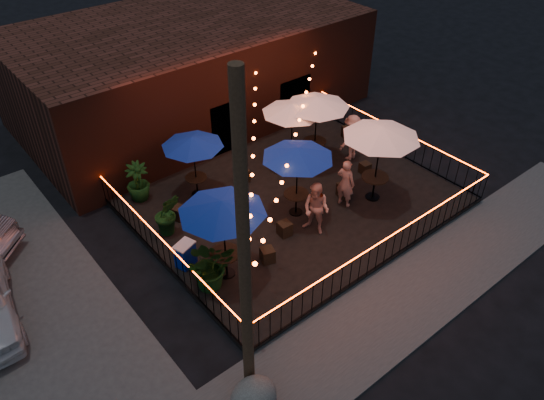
{
  "coord_description": "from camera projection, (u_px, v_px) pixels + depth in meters",
  "views": [
    {
      "loc": [
        -9.66,
        -8.68,
        11.11
      ],
      "look_at": [
        -1.32,
        1.58,
        1.05
      ],
      "focal_mm": 35.0,
      "sensor_mm": 36.0,
      "label": 1
    }
  ],
  "objects": [
    {
      "name": "ground",
      "position": [
        335.0,
        234.0,
        16.94
      ],
      "size": [
        110.0,
        110.0,
        0.0
      ],
      "primitive_type": "plane",
      "color": "black",
      "rests_on": "ground"
    },
    {
      "name": "patio",
      "position": [
        294.0,
        202.0,
        18.13
      ],
      "size": [
        10.0,
        8.0,
        0.15
      ],
      "primitive_type": "cube",
      "color": "black",
      "rests_on": "ground"
    },
    {
      "name": "sidewalk",
      "position": [
        416.0,
        291.0,
        14.92
      ],
      "size": [
        18.0,
        2.5,
        0.05
      ],
      "primitive_type": "cube",
      "color": "#423F3D",
      "rests_on": "ground"
    },
    {
      "name": "brick_building",
      "position": [
        189.0,
        68.0,
        22.4
      ],
      "size": [
        14.0,
        8.0,
        4.0
      ],
      "color": "#39190F",
      "rests_on": "ground"
    },
    {
      "name": "utility_pole",
      "position": [
        244.0,
        261.0,
        10.2
      ],
      "size": [
        0.26,
        0.26,
        8.0
      ],
      "primitive_type": "cylinder",
      "color": "#362516",
      "rests_on": "ground"
    },
    {
      "name": "fence_front",
      "position": [
        385.0,
        251.0,
        15.3
      ],
      "size": [
        10.0,
        0.04,
        1.04
      ],
      "color": "black",
      "rests_on": "patio"
    },
    {
      "name": "fence_left",
      "position": [
        164.0,
        253.0,
        15.26
      ],
      "size": [
        0.04,
        8.0,
        1.04
      ],
      "rotation": [
        0.0,
        0.0,
        1.57
      ],
      "color": "black",
      "rests_on": "patio"
    },
    {
      "name": "fence_right",
      "position": [
        393.0,
        140.0,
        20.28
      ],
      "size": [
        0.04,
        8.0,
        1.04
      ],
      "rotation": [
        0.0,
        0.0,
        1.57
      ],
      "color": "black",
      "rests_on": "patio"
    },
    {
      "name": "festoon_lights",
      "position": [
        277.0,
        155.0,
        15.96
      ],
      "size": [
        10.02,
        8.72,
        1.32
      ],
      "color": "#FF5116",
      "rests_on": "ground"
    },
    {
      "name": "cafe_table_0",
      "position": [
        222.0,
        208.0,
        13.84
      ],
      "size": [
        2.46,
        2.46,
        2.65
      ],
      "rotation": [
        0.0,
        0.0,
        -0.02
      ],
      "color": "black",
      "rests_on": "patio"
    },
    {
      "name": "cafe_table_1",
      "position": [
        192.0,
        142.0,
        17.13
      ],
      "size": [
        2.16,
        2.16,
        2.27
      ],
      "rotation": [
        0.0,
        0.0,
        0.05
      ],
      "color": "black",
      "rests_on": "patio"
    },
    {
      "name": "cafe_table_2",
      "position": [
        298.0,
        154.0,
        16.18
      ],
      "size": [
        2.9,
        2.9,
        2.51
      ],
      "rotation": [
        0.0,
        0.0,
        -0.34
      ],
      "color": "black",
      "rests_on": "patio"
    },
    {
      "name": "cafe_table_3",
      "position": [
        292.0,
        109.0,
        18.66
      ],
      "size": [
        2.5,
        2.5,
        2.43
      ],
      "rotation": [
        0.0,
        0.0,
        -0.14
      ],
      "color": "black",
      "rests_on": "patio"
    },
    {
      "name": "cafe_table_4",
      "position": [
        382.0,
        133.0,
        16.69
      ],
      "size": [
        3.34,
        3.34,
        2.78
      ],
      "rotation": [
        0.0,
        0.0,
        0.43
      ],
      "color": "black",
      "rests_on": "patio"
    },
    {
      "name": "cafe_table_5",
      "position": [
        317.0,
        103.0,
        18.71
      ],
      "size": [
        2.6,
        2.6,
        2.59
      ],
      "rotation": [
        0.0,
        0.0,
        0.11
      ],
      "color": "black",
      "rests_on": "patio"
    },
    {
      "name": "bistro_chair_0",
      "position": [
        217.0,
        271.0,
        15.11
      ],
      "size": [
        0.4,
        0.4,
        0.4
      ],
      "primitive_type": "cube",
      "rotation": [
        0.0,
        0.0,
        0.21
      ],
      "color": "black",
      "rests_on": "patio"
    },
    {
      "name": "bistro_chair_1",
      "position": [
        267.0,
        255.0,
        15.6
      ],
      "size": [
        0.48,
        0.48,
        0.45
      ],
      "primitive_type": "cube",
      "rotation": [
        0.0,
        0.0,
        2.83
      ],
      "color": "black",
      "rests_on": "patio"
    },
    {
      "name": "bistro_chair_2",
      "position": [
        178.0,
        212.0,
        17.19
      ],
      "size": [
        0.51,
        0.51,
        0.46
      ],
      "primitive_type": "cube",
      "rotation": [
        0.0,
        0.0,
        0.41
      ],
      "color": "black",
      "rests_on": "patio"
    },
    {
      "name": "bistro_chair_3",
      "position": [
        204.0,
        202.0,
        17.62
      ],
      "size": [
        0.52,
        0.52,
        0.47
      ],
      "primitive_type": "cube",
      "rotation": [
        0.0,
        0.0,
        3.53
      ],
      "color": "black",
      "rests_on": "patio"
    },
    {
      "name": "bistro_chair_4",
      "position": [
        285.0,
        229.0,
        16.55
      ],
      "size": [
        0.41,
        0.41,
        0.45
      ],
      "primitive_type": "cube",
      "rotation": [
        0.0,
        0.0,
        -0.07
      ],
      "color": "black",
      "rests_on": "patio"
    },
    {
      "name": "bistro_chair_5",
      "position": [
        312.0,
        205.0,
        17.55
      ],
      "size": [
        0.4,
        0.4,
        0.41
      ],
      "primitive_type": "cube",
      "rotation": [
        0.0,
        0.0,
        3.31
      ],
      "color": "black",
      "rests_on": "patio"
    },
    {
      "name": "bistro_chair_6",
      "position": [
        243.0,
        175.0,
        18.86
      ],
      "size": [
        0.45,
        0.45,
        0.48
      ],
      "primitive_type": "cube",
      "rotation": [
        0.0,
        0.0,
        -0.12
      ],
      "color": "black",
      "rests_on": "patio"
    },
    {
      "name": "bistro_chair_7",
      "position": [
        277.0,
        163.0,
        19.45
      ],
      "size": [
        0.52,
        0.52,
        0.51
      ],
      "primitive_type": "cube",
      "rotation": [
        0.0,
        0.0,
        2.91
      ],
      "color": "black",
      "rests_on": "patio"
    },
    {
      "name": "bistro_chair_8",
      "position": [
        344.0,
        190.0,
        18.14
      ],
      "size": [
        0.52,
        0.52,
        0.49
      ],
      "primitive_type": "cube",
      "rotation": [
        0.0,
        0.0,
        -0.32
      ],
      "color": "black",
      "rests_on": "patio"
    },
    {
      "name": "bistro_chair_9",
      "position": [
        365.0,
        168.0,
        19.31
      ],
      "size": [
        0.38,
        0.38,
        0.41
      ],
      "primitive_type": "cube",
      "rotation": [
        0.0,
        0.0,
        3.03
      ],
      "color": "black",
      "rests_on": "patio"
    },
    {
      "name": "bistro_chair_10",
      "position": [
        310.0,
        145.0,
        20.52
      ],
      "size": [
        0.46,
        0.46,
        0.46
      ],
      "primitive_type": "cube",
      "rotation": [
        0.0,
        0.0,
        -0.21
      ],
      "color": "black",
      "rests_on": "patio"
    },
    {
      "name": "bistro_chair_11",
      "position": [
        348.0,
        132.0,
        21.3
      ],
      "size": [
        0.5,
        0.5,
        0.47
      ],
      "primitive_type": "cube",
      "rotation": [
        0.0,
        0.0,
        2.82
      ],
      "color": "black",
      "rests_on": "patio"
    },
    {
      "name": "patron_a",
      "position": [
        346.0,
        183.0,
        17.4
      ],
      "size": [
        0.57,
        0.72,
        1.74
      ],
      "primitive_type": "imported",
      "rotation": [
        0.0,
        0.0,
        1.84
      ],
      "color": "tan",
      "rests_on": "patio"
    },
    {
      "name": "patron_b",
      "position": [
        316.0,
        209.0,
        16.27
      ],
      "size": [
        0.92,
        1.04,
        1.8
      ],
      "primitive_type": "imported",
      "rotation": [
        0.0,
        0.0,
        -1.25
      ],
      "color": "tan",
      "rests_on": "patio"
    },
    {
      "name": "patron_c",
      "position": [
        352.0,
        138.0,
        19.67
      ],
      "size": [
        1.21,
        0.76,
        1.8
      ],
      "primitive_type": "imported",
      "rotation": [
        0.0,
        0.0,
        3.22
      ],
      "color": "beige",
      "rests_on": "patio"
    },
    {
      "name": "potted_shrub_a",
      "position": [
        210.0,
        265.0,
        14.51
      ],
      "size": [
        1.58,
        1.44,
        1.51
      ],
      "primitive_type": "imported",
      "rotation": [
        0.0,
        0.0,
        -0.22
      ],
      "color": "#19370D",
      "rests_on": "patio"
    },
    {
      "name": "potted_shrub_b",
      "position": [
        168.0,
        214.0,
        16.32
      ],
      "size": [
        1.02,
        0.94,
        1.49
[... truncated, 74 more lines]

